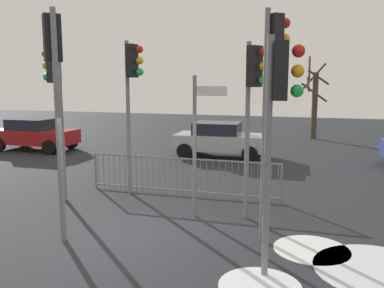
% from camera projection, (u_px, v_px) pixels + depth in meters
% --- Properties ---
extents(ground_plane, '(60.00, 60.00, 0.00)m').
position_uv_depth(ground_plane, '(135.00, 234.00, 8.60)').
color(ground_plane, '#26282D').
extents(traffic_light_foreground_left, '(0.47, 0.47, 4.57)m').
position_uv_depth(traffic_light_foreground_left, '(54.00, 74.00, 7.91)').
color(traffic_light_foreground_left, slate).
rests_on(traffic_light_foreground_left, ground).
extents(traffic_light_foreground_right, '(0.57, 0.35, 4.30)m').
position_uv_depth(traffic_light_foreground_right, '(132.00, 83.00, 11.24)').
color(traffic_light_foreground_right, slate).
rests_on(traffic_light_foreground_right, ground).
extents(traffic_light_rear_left, '(0.57, 0.34, 4.16)m').
position_uv_depth(traffic_light_rear_left, '(55.00, 87.00, 10.68)').
color(traffic_light_rear_left, slate).
rests_on(traffic_light_rear_left, ground).
extents(traffic_light_mid_left, '(0.52, 0.41, 4.07)m').
position_uv_depth(traffic_light_mid_left, '(253.00, 91.00, 9.07)').
color(traffic_light_mid_left, slate).
rests_on(traffic_light_mid_left, ground).
extents(traffic_light_mid_right, '(0.57, 0.34, 3.91)m').
position_uv_depth(traffic_light_mid_right, '(279.00, 103.00, 6.34)').
color(traffic_light_mid_right, slate).
rests_on(traffic_light_mid_right, ground).
extents(traffic_light_rear_right, '(0.47, 0.46, 4.56)m').
position_uv_depth(traffic_light_rear_right, '(272.00, 74.00, 7.83)').
color(traffic_light_rear_right, slate).
rests_on(traffic_light_rear_right, ground).
extents(direction_sign_post, '(0.79, 0.11, 3.33)m').
position_uv_depth(direction_sign_post, '(197.00, 140.00, 9.45)').
color(direction_sign_post, slate).
rests_on(direction_sign_post, ground).
extents(pedestrian_guard_railing, '(5.56, 0.12, 1.07)m').
position_uv_depth(pedestrian_guard_railing, '(182.00, 176.00, 11.49)').
color(pedestrian_guard_railing, slate).
rests_on(pedestrian_guard_railing, ground).
extents(car_silver_mid, '(3.87, 2.06, 1.47)m').
position_uv_depth(car_silver_mid, '(220.00, 139.00, 17.31)').
color(car_silver_mid, '#B2B5BA').
rests_on(car_silver_mid, ground).
extents(car_red_far, '(3.82, 1.96, 1.47)m').
position_uv_depth(car_red_far, '(34.00, 134.00, 18.98)').
color(car_red_far, maroon).
rests_on(car_red_far, ground).
extents(bare_tree_left, '(1.51, 1.57, 4.56)m').
position_uv_depth(bare_tree_left, '(314.00, 101.00, 22.50)').
color(bare_tree_left, '#473828').
rests_on(bare_tree_left, ground).
extents(snow_patch_kerb, '(1.45, 1.45, 0.01)m').
position_uv_depth(snow_patch_kerb, '(312.00, 249.00, 7.81)').
color(snow_patch_kerb, white).
rests_on(snow_patch_kerb, ground).
extents(snow_patch_island, '(2.24, 2.24, 0.01)m').
position_uv_depth(snow_patch_island, '(381.00, 271.00, 6.93)').
color(snow_patch_island, silver).
rests_on(snow_patch_island, ground).
extents(snow_patch_verge, '(1.32, 1.32, 0.01)m').
position_uv_depth(snow_patch_verge, '(260.00, 286.00, 6.41)').
color(snow_patch_verge, white).
rests_on(snow_patch_verge, ground).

